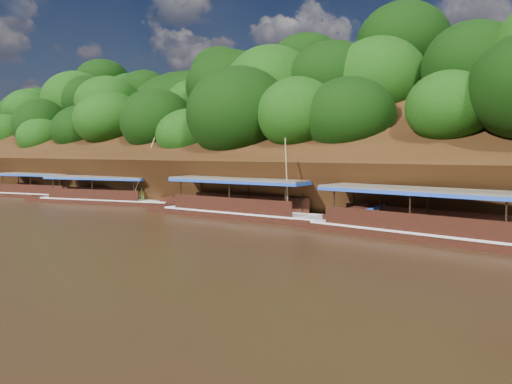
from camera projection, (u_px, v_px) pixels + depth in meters
ground at (164, 236)px, 26.18m from camera, size 160.00×160.00×0.00m
riverbank at (350, 180)px, 44.45m from camera, size 120.00×30.06×19.40m
boat_0 at (451, 231)px, 24.09m from camera, size 15.93×3.77×6.06m
boat_1 at (259, 211)px, 32.19m from camera, size 15.33×3.00×5.70m
boat_2 at (115, 198)px, 41.69m from camera, size 14.60×5.70×5.99m
boat_3 at (49, 192)px, 47.49m from camera, size 12.99×4.88×2.74m
reeds at (236, 202)px, 35.50m from camera, size 49.11×2.34×1.91m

